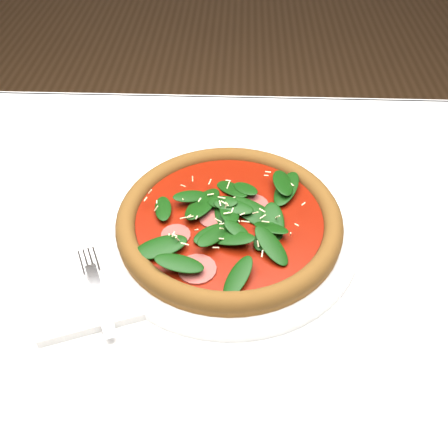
{
  "coord_description": "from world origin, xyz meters",
  "views": [
    {
      "loc": [
        0.07,
        -0.53,
        1.29
      ],
      "look_at": [
        0.05,
        0.0,
        0.77
      ],
      "focal_mm": 40.0,
      "sensor_mm": 36.0,
      "label": 1
    }
  ],
  "objects": [
    {
      "name": "ground",
      "position": [
        0.0,
        0.0,
        0.0
      ],
      "size": [
        6.0,
        6.0,
        0.0
      ],
      "primitive_type": "plane",
      "color": "brown",
      "rests_on": "ground"
    },
    {
      "name": "dining_table",
      "position": [
        0.0,
        0.0,
        0.65
      ],
      "size": [
        1.21,
        0.81,
        0.75
      ],
      "color": "silver",
      "rests_on": "ground"
    },
    {
      "name": "plate",
      "position": [
        0.06,
        0.0,
        0.76
      ],
      "size": [
        0.39,
        0.39,
        0.02
      ],
      "color": "white",
      "rests_on": "dining_table"
    },
    {
      "name": "pizza",
      "position": [
        0.06,
        0.0,
        0.78
      ],
      "size": [
        0.41,
        0.41,
        0.04
      ],
      "rotation": [
        0.0,
        0.0,
        -0.25
      ],
      "color": "olive",
      "rests_on": "plate"
    },
    {
      "name": "napkin",
      "position": [
        -0.11,
        -0.14,
        0.76
      ],
      "size": [
        0.18,
        0.13,
        0.01
      ],
      "primitive_type": "cube",
      "rotation": [
        0.0,
        0.0,
        0.35
      ],
      "color": "silver",
      "rests_on": "dining_table"
    },
    {
      "name": "fork",
      "position": [
        -0.12,
        -0.11,
        0.77
      ],
      "size": [
        0.08,
        0.15,
        0.0
      ],
      "rotation": [
        0.0,
        0.0,
        0.43
      ],
      "color": "silver",
      "rests_on": "napkin"
    }
  ]
}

